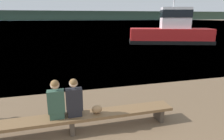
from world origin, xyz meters
name	(u,v)px	position (x,y,z in m)	size (l,w,h in m)	color
water_surface	(58,21)	(0.00, 126.21, 0.00)	(240.00, 240.00, 0.00)	#5684A3
far_shoreline	(57,15)	(0.00, 172.93, 3.69)	(600.00, 12.00, 7.39)	#2D3D2D
bench_main	(71,119)	(-0.67, 3.14, 0.38)	(5.76, 0.56, 0.47)	brown
person_left	(56,101)	(-1.03, 3.14, 0.94)	(0.42, 0.41, 1.05)	#2D4C3D
person_right	(74,100)	(-0.57, 3.14, 0.93)	(0.42, 0.40, 1.04)	black
shopping_bag	(97,109)	(0.02, 3.12, 0.59)	(0.29, 0.18, 0.24)	#9E754C
tugboat_red	(171,32)	(11.76, 18.79, 1.26)	(9.67, 5.53, 7.11)	#A81919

